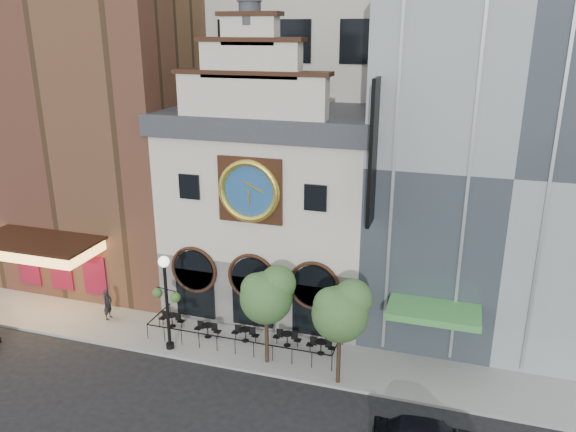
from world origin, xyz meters
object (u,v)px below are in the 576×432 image
(bistro_4, at_px, (321,346))
(tree_left, at_px, (267,294))
(bistro_1, at_px, (208,330))
(bistro_3, at_px, (287,338))
(lamppost, at_px, (166,293))
(bistro_0, at_px, (172,319))
(pedestrian, at_px, (108,304))
(tree_right, at_px, (341,310))
(bistro_2, at_px, (245,334))

(bistro_4, relative_size, tree_left, 0.29)
(bistro_1, bearing_deg, tree_left, -17.83)
(bistro_1, xyz_separation_m, bistro_3, (4.55, 0.47, 0.00))
(lamppost, xyz_separation_m, tree_left, (5.54, 0.37, 0.58))
(bistro_0, relative_size, lamppost, 0.29)
(bistro_0, relative_size, bistro_4, 1.00)
(pedestrian, distance_m, tree_right, 15.07)
(bistro_2, relative_size, tree_left, 0.29)
(bistro_1, bearing_deg, pedestrian, 178.49)
(bistro_1, bearing_deg, bistro_3, 5.86)
(pedestrian, bearing_deg, tree_left, -98.57)
(bistro_2, height_order, lamppost, lamppost)
(bistro_1, bearing_deg, tree_right, -13.64)
(bistro_1, relative_size, tree_left, 0.29)
(bistro_4, bearing_deg, bistro_2, -179.97)
(bistro_4, relative_size, lamppost, 0.29)
(pedestrian, relative_size, tree_right, 0.35)
(bistro_4, bearing_deg, lamppost, -166.65)
(bistro_4, distance_m, lamppost, 8.72)
(bistro_0, height_order, pedestrian, pedestrian)
(bistro_4, bearing_deg, bistro_3, 172.99)
(bistro_4, xyz_separation_m, tree_right, (1.47, -2.17, 3.52))
(bistro_0, height_order, bistro_3, same)
(bistro_1, relative_size, pedestrian, 0.83)
(bistro_0, height_order, lamppost, lamppost)
(bistro_2, height_order, bistro_4, same)
(bistro_0, distance_m, tree_right, 11.33)
(tree_right, bearing_deg, pedestrian, 171.76)
(bistro_3, bearing_deg, lamppost, -160.44)
(lamppost, relative_size, tree_left, 1.01)
(bistro_0, height_order, tree_right, tree_right)
(bistro_1, relative_size, bistro_2, 1.00)
(lamppost, height_order, tree_right, tree_right)
(bistro_0, bearing_deg, bistro_1, -10.26)
(bistro_3, distance_m, bistro_4, 1.99)
(bistro_2, distance_m, bistro_4, 4.34)
(bistro_1, distance_m, tree_left, 5.50)
(bistro_2, distance_m, bistro_3, 2.38)
(bistro_1, xyz_separation_m, tree_right, (8.00, -1.94, 3.52))
(bistro_0, distance_m, pedestrian, 4.14)
(bistro_0, relative_size, tree_left, 0.29)
(lamppost, bearing_deg, bistro_4, 23.01)
(tree_right, bearing_deg, tree_left, 170.85)
(pedestrian, bearing_deg, bistro_0, -86.79)
(tree_left, bearing_deg, pedestrian, 172.09)
(tree_right, bearing_deg, bistro_2, 159.58)
(lamppost, bearing_deg, bistro_2, 37.02)
(bistro_4, xyz_separation_m, pedestrian, (-13.13, -0.05, 0.49))
(bistro_2, relative_size, tree_right, 0.29)
(bistro_2, xyz_separation_m, bistro_3, (2.36, 0.25, 0.00))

